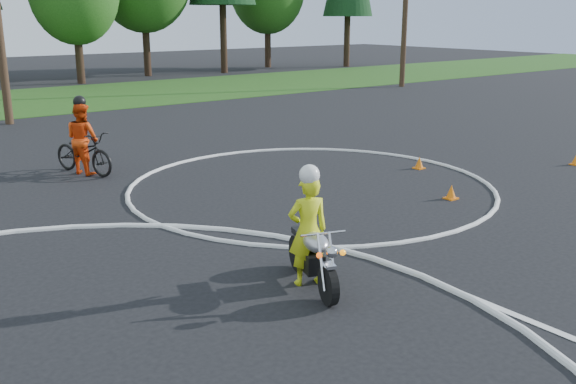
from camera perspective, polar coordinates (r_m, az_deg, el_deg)
course_markings at (r=8.49m, az=-13.13°, el=-10.71°), size 19.05×19.05×0.12m
primary_motorcycle at (r=8.96m, az=2.26°, el=-5.72°), size 0.86×1.73×0.94m
rider_primary_grp at (r=8.93m, az=1.79°, el=-3.16°), size 0.67×0.55×1.75m
rider_second_grp at (r=16.12m, az=-17.74°, el=3.88°), size 1.26×2.07×1.88m
traffic_cones at (r=10.20m, az=19.47°, el=-5.89°), size 18.08×12.66×0.30m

